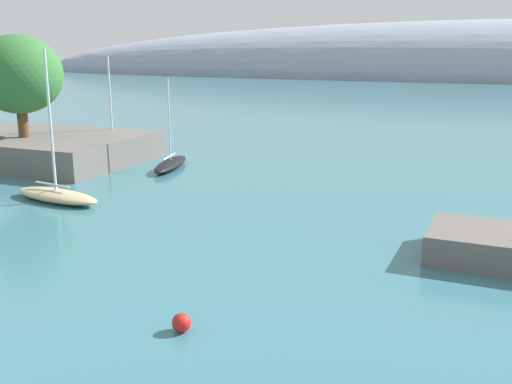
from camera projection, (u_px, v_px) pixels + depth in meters
shore_outcrop at (42, 148)px, 54.77m from camera, size 18.60×13.51×2.46m
tree_clump_shore at (18, 75)px, 51.54m from camera, size 7.69×7.69×9.06m
distant_ridge at (511, 78)px, 201.44m from camera, size 395.88×71.05×39.55m
sailboat_sand_near_shore at (56, 194)px, 40.30m from camera, size 7.75×3.32×10.29m
sailboat_black_mid_mooring at (171, 164)px, 51.19m from camera, size 3.34×7.53×7.84m
sailboat_yellow_outer_mooring at (113, 148)px, 58.31m from camera, size 6.00×5.48×9.59m
mooring_buoy_red at (181, 323)px, 21.81m from camera, size 0.73×0.73×0.73m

